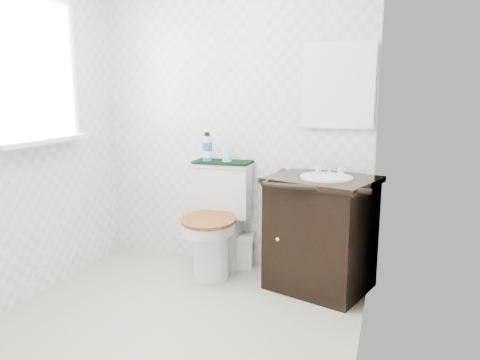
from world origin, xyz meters
The scene contains 13 objects.
floor centered at (0.00, 0.00, 0.00)m, with size 2.40×2.40×0.00m, color #B7AF93.
wall_back centered at (0.00, 1.20, 1.20)m, with size 2.40×2.40×0.00m, color silver.
wall_left centered at (-1.10, 0.00, 1.20)m, with size 2.40×2.40×0.00m, color silver.
wall_right centered at (1.10, 0.00, 1.20)m, with size 2.40×2.40×0.00m, color silver.
window centered at (-1.07, 0.25, 1.55)m, with size 0.02×0.70×0.90m, color white.
mirror centered at (0.82, 1.18, 1.45)m, with size 0.50×0.02×0.60m, color silver.
toilet centered at (-0.05, 0.96, 0.37)m, with size 0.51×0.68×0.85m.
vanity centered at (0.77, 0.90, 0.43)m, with size 0.84×0.78×0.92m.
trash_bin centered at (0.11, 1.10, 0.14)m, with size 0.22×0.19×0.27m.
towel centered at (-0.05, 1.09, 0.86)m, with size 0.45×0.22×0.02m, color black.
mouthwash_bottle centered at (-0.17, 1.06, 0.97)m, with size 0.08×0.08×0.23m.
cup centered at (-0.01, 1.08, 0.91)m, with size 0.07×0.07×0.09m, color #8EC7E8.
soap_bar centered at (0.73, 0.99, 0.83)m, with size 0.06×0.04×0.02m, color teal.
Camera 1 is at (1.22, -2.32, 1.43)m, focal length 35.00 mm.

